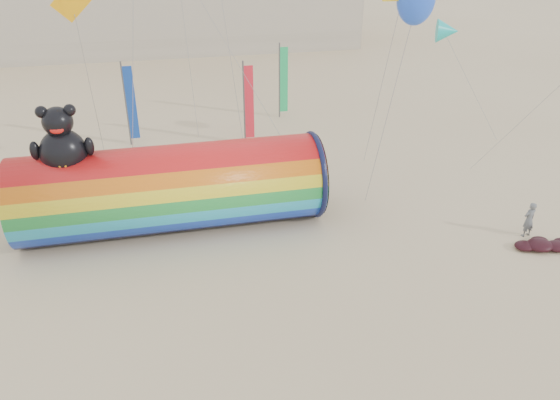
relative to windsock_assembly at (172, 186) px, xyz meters
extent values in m
plane|color=#CCB58C|center=(3.75, -4.54, -2.05)|extent=(160.00, 160.00, 0.00)
cylinder|color=red|center=(0.01, 0.00, -0.10)|extent=(13.34, 3.89, 3.89)
torus|color=#0F1438|center=(6.55, 0.00, -0.10)|extent=(0.27, 4.08, 4.08)
cylinder|color=black|center=(6.71, 0.00, -0.10)|extent=(0.07, 3.85, 3.85)
ellipsoid|color=black|center=(-4.21, 0.00, 2.01)|extent=(1.90, 1.70, 2.00)
ellipsoid|color=gold|center=(-4.21, -0.61, 1.90)|extent=(0.98, 0.43, 0.86)
sphere|color=black|center=(-4.21, 0.00, 3.34)|extent=(1.22, 1.22, 1.22)
sphere|color=black|center=(-4.74, 0.00, 3.79)|extent=(0.49, 0.49, 0.49)
sphere|color=black|center=(-3.68, 0.00, 3.79)|extent=(0.49, 0.49, 0.49)
ellipsoid|color=red|center=(-4.21, -0.50, 3.18)|extent=(0.54, 0.20, 0.34)
ellipsoid|color=black|center=(-5.26, -0.11, 2.23)|extent=(0.40, 0.40, 0.80)
ellipsoid|color=black|center=(-3.15, -0.11, 2.23)|extent=(0.40, 0.40, 0.80)
imported|color=slate|center=(15.23, -4.39, -1.22)|extent=(0.67, 0.50, 1.65)
ellipsoid|color=#3B0A13|center=(15.11, -5.51, -1.85)|extent=(1.17, 0.99, 0.41)
ellipsoid|color=#3B0A13|center=(15.81, -5.71, -1.88)|extent=(0.99, 0.84, 0.34)
ellipsoid|color=#3B0A13|center=(14.51, -5.36, -1.89)|extent=(0.91, 0.77, 0.32)
ellipsoid|color=#3B0A13|center=(15.41, -5.11, -1.91)|extent=(0.78, 0.66, 0.27)
cylinder|color=#59595E|center=(-2.10, 10.92, 0.55)|extent=(0.10, 0.10, 5.20)
cube|color=#1742AC|center=(-1.79, 10.92, 0.60)|extent=(0.56, 0.06, 4.50)
cylinder|color=#59595E|center=(4.90, 9.44, 0.55)|extent=(0.10, 0.10, 5.20)
cube|color=red|center=(5.21, 9.44, 0.60)|extent=(0.56, 0.06, 4.50)
cylinder|color=#59595E|center=(8.14, 13.98, 0.55)|extent=(0.10, 0.10, 5.20)
cube|color=#1CBB61|center=(8.45, 13.98, 0.60)|extent=(0.56, 0.06, 4.50)
cube|color=#FFAF0D|center=(-3.05, 1.36, 7.73)|extent=(1.00, 0.06, 1.40)
cone|color=#17BDB7|center=(15.39, 5.09, 5.18)|extent=(1.26, 1.26, 1.13)
camera|label=1|loc=(-0.19, -22.31, 10.64)|focal=35.00mm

